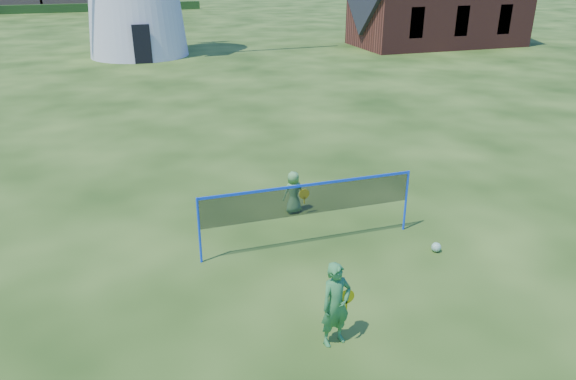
{
  "coord_description": "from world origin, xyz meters",
  "views": [
    {
      "loc": [
        -3.12,
        -9.68,
        6.13
      ],
      "look_at": [
        0.2,
        0.5,
        1.5
      ],
      "focal_mm": 33.34,
      "sensor_mm": 36.0,
      "label": 1
    }
  ],
  "objects_px": {
    "badminton_net": "(309,200)",
    "player_girl": "(336,304)",
    "player_boy": "(293,192)",
    "play_ball": "(436,247)",
    "chapel": "(440,3)"
  },
  "relations": [
    {
      "from": "chapel",
      "to": "play_ball",
      "type": "bearing_deg",
      "value": -122.23
    },
    {
      "from": "chapel",
      "to": "player_boy",
      "type": "bearing_deg",
      "value": -128.75
    },
    {
      "from": "chapel",
      "to": "badminton_net",
      "type": "height_order",
      "value": "chapel"
    },
    {
      "from": "player_boy",
      "to": "play_ball",
      "type": "distance_m",
      "value": 3.87
    },
    {
      "from": "player_boy",
      "to": "play_ball",
      "type": "height_order",
      "value": "player_boy"
    },
    {
      "from": "badminton_net",
      "to": "player_boy",
      "type": "relative_size",
      "value": 4.48
    },
    {
      "from": "badminton_net",
      "to": "chapel",
      "type": "bearing_deg",
      "value": 52.84
    },
    {
      "from": "badminton_net",
      "to": "play_ball",
      "type": "xyz_separation_m",
      "value": [
        2.66,
        -1.2,
        -1.03
      ]
    },
    {
      "from": "badminton_net",
      "to": "player_boy",
      "type": "xyz_separation_m",
      "value": [
        0.24,
        1.78,
        -0.58
      ]
    },
    {
      "from": "badminton_net",
      "to": "player_girl",
      "type": "relative_size",
      "value": 3.24
    },
    {
      "from": "chapel",
      "to": "player_girl",
      "type": "distance_m",
      "value": 36.85
    },
    {
      "from": "badminton_net",
      "to": "player_girl",
      "type": "height_order",
      "value": "player_girl"
    },
    {
      "from": "player_boy",
      "to": "play_ball",
      "type": "relative_size",
      "value": 5.13
    },
    {
      "from": "player_girl",
      "to": "play_ball",
      "type": "relative_size",
      "value": 7.09
    },
    {
      "from": "player_boy",
      "to": "play_ball",
      "type": "xyz_separation_m",
      "value": [
        2.43,
        -2.98,
        -0.45
      ]
    }
  ]
}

